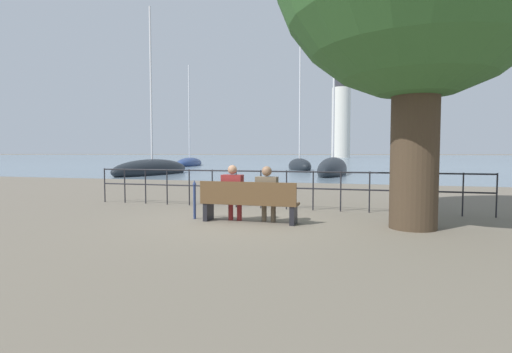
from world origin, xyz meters
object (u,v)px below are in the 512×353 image
Objects in this scene: sailboat_0 at (190,163)px; sailboat_3 at (300,165)px; seated_person_left at (233,190)px; sailboat_4 at (152,169)px; park_bench at (249,202)px; seated_person_right at (267,192)px; sailboat_2 at (333,169)px; harbor_lighthouse at (341,118)px; closed_umbrella at (195,197)px.

sailboat_0 is 16.36m from sailboat_3.
sailboat_3 is at bearing 96.98° from seated_person_left.
sailboat_3 is 0.97× the size of sailboat_4.
seated_person_right reaches higher than park_bench.
seated_person_left is 0.10× the size of sailboat_4.
sailboat_2 reaches higher than seated_person_left.
seated_person_left is at bearing -74.31° from sailboat_0.
seated_person_left is 27.87m from sailboat_3.
sailboat_3 is (-3.72, 7.75, -0.01)m from sailboat_2.
seated_person_right is 0.10× the size of sailboat_0.
seated_person_right is 128.28m from harbor_lighthouse.
sailboat_4 is (-12.01, 16.75, -0.33)m from seated_person_left.
park_bench is 0.47m from seated_person_left.
seated_person_left is at bearing -179.96° from seated_person_right.
seated_person_right is 0.04× the size of harbor_lighthouse.
sailboat_3 is (-3.39, 27.66, -0.30)m from seated_person_left.
seated_person_left is 0.10× the size of sailboat_0.
sailboat_2 is (-0.45, 19.92, -0.28)m from seated_person_right.
sailboat_0 reaches higher than park_bench.
harbor_lighthouse is (-6.21, 127.37, 12.58)m from closed_umbrella.
harbor_lighthouse reaches higher than sailboat_3.
seated_person_right is 0.10× the size of sailboat_2.
closed_umbrella is 27.71m from sailboat_3.
park_bench is 19.99m from sailboat_2.
sailboat_4 is at bearing 127.38° from seated_person_right.
seated_person_left is 0.98m from closed_umbrella.
closed_umbrella is 0.03× the size of harbor_lighthouse.
sailboat_2 is at bearing 90.16° from park_bench.
sailboat_0 reaches higher than seated_person_right.
harbor_lighthouse reaches higher than sailboat_4.
closed_umbrella is 38.96m from sailboat_0.
park_bench is 2.40× the size of closed_umbrella.
sailboat_2 reaches higher than sailboat_0.
sailboat_3 reaches higher than park_bench.
seated_person_right is (0.78, 0.00, -0.01)m from seated_person_left.
seated_person_left is 1.40× the size of closed_umbrella.
sailboat_3 is at bearing 98.58° from seated_person_right.
sailboat_2 is 108.52m from harbor_lighthouse.
closed_umbrella is (-0.96, 0.06, -0.19)m from seated_person_left.
park_bench is at bearing -168.65° from seated_person_right.
sailboat_3 is (-3.78, 27.74, -0.06)m from park_bench.
sailboat_0 is (-18.73, 35.12, -0.35)m from seated_person_right.
seated_person_right is 19.92m from sailboat_2.
seated_person_right reaches higher than closed_umbrella.
harbor_lighthouse reaches higher than closed_umbrella.
harbor_lighthouse reaches higher than seated_person_right.
harbor_lighthouse is at bearing 95.87° from sailboat_2.
park_bench is 20.91m from sailboat_4.
sailboat_4 reaches higher than closed_umbrella.
sailboat_3 is at bearing 117.55° from sailboat_2.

